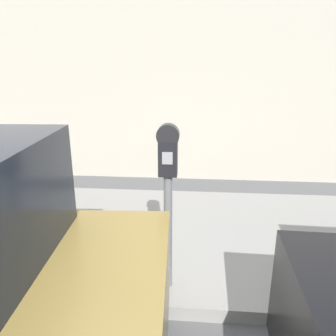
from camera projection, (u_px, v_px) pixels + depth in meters
name	position (u px, v px, depth m)	size (l,w,h in m)	color
sidewalk	(153.00, 235.00, 4.31)	(24.00, 2.80, 0.14)	#9E9B96
building_facade	(169.00, 45.00, 6.01)	(24.00, 0.30, 5.08)	beige
parking_meter	(168.00, 185.00, 2.91)	(0.20, 0.14, 1.60)	slate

